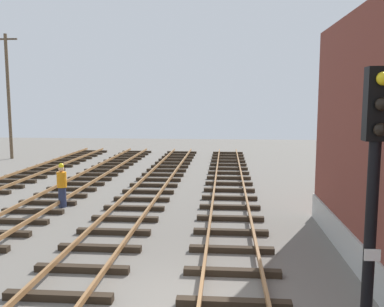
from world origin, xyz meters
name	(u,v)px	position (x,y,z in m)	size (l,w,h in m)	color
ground_plane	(187,306)	(0.00, 0.00, 0.00)	(80.00, 80.00, 0.00)	slate
track_near_building	(233,302)	(1.00, 0.00, 0.13)	(2.50, 54.34, 0.32)	#2D2319
track_centre	(58,295)	(-2.91, 0.00, 0.13)	(2.50, 54.34, 0.32)	#2D2319
signal_mast	(373,188)	(3.04, -2.15, 3.13)	(0.36, 0.40, 4.95)	black
utility_pole_far	(8,95)	(-15.74, 22.11, 4.92)	(1.80, 0.24, 9.45)	brown
track_worker_foreground	(62,185)	(-6.03, 8.03, 0.93)	(0.40, 0.40, 1.87)	#262D4C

